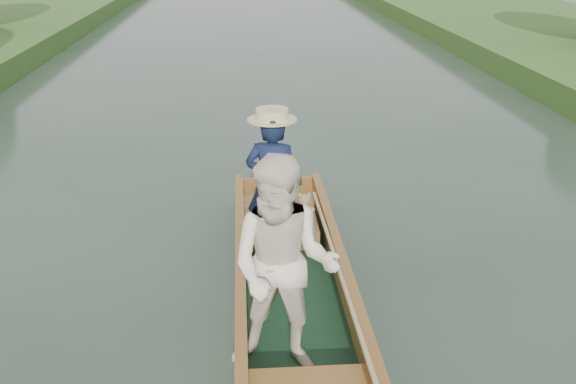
{
  "coord_description": "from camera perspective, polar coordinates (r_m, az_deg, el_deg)",
  "views": [
    {
      "loc": [
        -0.45,
        -5.51,
        3.44
      ],
      "look_at": [
        0.0,
        0.6,
        0.95
      ],
      "focal_mm": 40.0,
      "sensor_mm": 36.0,
      "label": 1
    }
  ],
  "objects": [
    {
      "name": "ground",
      "position": [
        6.51,
        0.4,
        -9.77
      ],
      "size": [
        120.0,
        120.0,
        0.0
      ],
      "primitive_type": "plane",
      "color": "#283D30",
      "rests_on": "ground"
    },
    {
      "name": "punt",
      "position": [
        5.96,
        -0.3,
        -5.64
      ],
      "size": [
        1.24,
        5.08,
        1.92
      ],
      "color": "black",
      "rests_on": "ground"
    }
  ]
}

